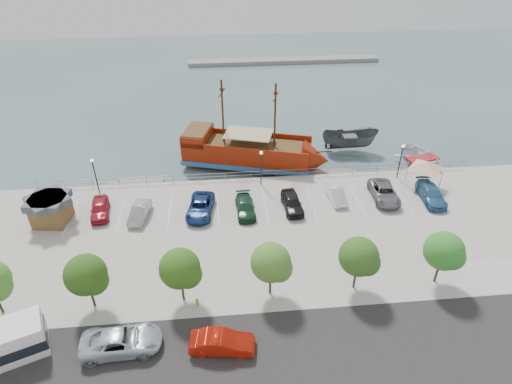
{
  "coord_description": "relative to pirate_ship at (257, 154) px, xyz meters",
  "views": [
    {
      "loc": [
        -4.47,
        -34.31,
        26.35
      ],
      "look_at": [
        -1.0,
        2.0,
        2.0
      ],
      "focal_mm": 30.0,
      "sensor_mm": 36.0,
      "label": 1
    }
  ],
  "objects": [
    {
      "name": "parked_car_d",
      "position": [
        -2.33,
        -10.78,
        -0.26
      ],
      "size": [
        2.04,
        4.67,
        1.33
      ],
      "primitive_type": "imported",
      "rotation": [
        0.0,
        0.0,
        0.04
      ],
      "color": "#1A422A",
      "rests_on": "land_slab"
    },
    {
      "name": "tree_b",
      "position": [
        -15.0,
        -22.18,
        2.37
      ],
      "size": [
        3.3,
        3.2,
        5.0
      ],
      "color": "#473321",
      "rests_on": "sidewalk"
    },
    {
      "name": "parked_car_c",
      "position": [
        -6.92,
        -10.43,
        -0.2
      ],
      "size": [
        3.19,
        5.58,
        1.47
      ],
      "primitive_type": "imported",
      "rotation": [
        0.0,
        0.0,
        -0.15
      ],
      "color": "navy",
      "rests_on": "land_slab"
    },
    {
      "name": "tree_d",
      "position": [
        -1.0,
        -22.18,
        2.37
      ],
      "size": [
        3.3,
        3.2,
        5.0
      ],
      "color": "#473321",
      "rests_on": "sidewalk"
    },
    {
      "name": "shed",
      "position": [
        -21.62,
        -10.46,
        0.6
      ],
      "size": [
        3.92,
        3.92,
        2.88
      ],
      "rotation": [
        0.0,
        0.0,
        -0.13
      ],
      "color": "brown",
      "rests_on": "land_slab"
    },
    {
      "name": "lamp_post_left",
      "position": [
        -18.15,
        -5.61,
        2.01
      ],
      "size": [
        0.36,
        0.36,
        4.28
      ],
      "color": "black",
      "rests_on": "land_slab"
    },
    {
      "name": "parked_car_h",
      "position": [
        17.69,
        -10.43,
        -0.18
      ],
      "size": [
        2.34,
        5.25,
        1.5
      ],
      "primitive_type": "imported",
      "rotation": [
        0.0,
        0.0,
        -0.05
      ],
      "color": "#326694",
      "rests_on": "land_slab"
    },
    {
      "name": "street",
      "position": [
        -0.15,
        -28.11,
        -0.92
      ],
      "size": [
        100.0,
        8.0,
        0.04
      ],
      "primitive_type": "cube",
      "color": "black",
      "rests_on": "land_slab"
    },
    {
      "name": "canopy_tent",
      "position": [
        18.01,
        -7.51,
        2.19
      ],
      "size": [
        4.38,
        4.38,
        3.59
      ],
      "rotation": [
        0.0,
        0.0,
        0.02
      ],
      "color": "slate",
      "rests_on": "land_slab"
    },
    {
      "name": "tree_c",
      "position": [
        -8.0,
        -22.18,
        2.37
      ],
      "size": [
        3.3,
        3.2,
        5.0
      ],
      "color": "#473321",
      "rests_on": "sidewalk"
    },
    {
      "name": "sidewalk",
      "position": [
        -0.15,
        -22.11,
        -0.91
      ],
      "size": [
        100.0,
        4.0,
        0.05
      ],
      "primitive_type": "cube",
      "color": "#AEADAA",
      "rests_on": "land_slab"
    },
    {
      "name": "street_sedan",
      "position": [
        -5.17,
        -27.11,
        -0.17
      ],
      "size": [
        4.79,
        2.19,
        1.52
      ],
      "primitive_type": "imported",
      "rotation": [
        0.0,
        0.0,
        1.44
      ],
      "color": "#B61909",
      "rests_on": "street"
    },
    {
      "name": "patrol_boat",
      "position": [
        12.58,
        3.1,
        -0.5
      ],
      "size": [
        7.62,
        3.43,
        2.87
      ],
      "primitive_type": "imported",
      "rotation": [
        0.0,
        0.0,
        1.48
      ],
      "color": "#3D4044",
      "rests_on": "ground"
    },
    {
      "name": "dock_west",
      "position": [
        -14.75,
        -2.91,
        -1.75
      ],
      "size": [
        6.47,
        1.98,
        0.37
      ],
      "primitive_type": "cube",
      "rotation": [
        0.0,
        0.0,
        0.02
      ],
      "color": "gray",
      "rests_on": "ground"
    },
    {
      "name": "parked_car_b",
      "position": [
        -13.04,
        -10.67,
        -0.25
      ],
      "size": [
        2.1,
        4.32,
        1.36
      ],
      "primitive_type": "imported",
      "rotation": [
        0.0,
        0.0,
        -0.16
      ],
      "color": "#A1A1A2",
      "rests_on": "land_slab"
    },
    {
      "name": "ground",
      "position": [
        -0.15,
        -12.11,
        -1.93
      ],
      "size": [
        160.0,
        160.0,
        0.0
      ],
      "primitive_type": "plane",
      "color": "#485E62"
    },
    {
      "name": "pirate_ship",
      "position": [
        0.0,
        0.0,
        0.0
      ],
      "size": [
        18.61,
        9.77,
        11.52
      ],
      "rotation": [
        0.0,
        0.0,
        -0.29
      ],
      "color": "maroon",
      "rests_on": "ground"
    },
    {
      "name": "seawall_railing",
      "position": [
        -0.15,
        -4.31,
        -0.4
      ],
      "size": [
        50.0,
        0.06,
        1.0
      ],
      "color": "slate",
      "rests_on": "land_slab"
    },
    {
      "name": "parked_car_g",
      "position": [
        12.77,
        -9.72,
        -0.18
      ],
      "size": [
        2.76,
        5.53,
        1.5
      ],
      "primitive_type": "imported",
      "rotation": [
        0.0,
        0.0,
        -0.05
      ],
      "color": "slate",
      "rests_on": "land_slab"
    },
    {
      "name": "tree_f",
      "position": [
        13.0,
        -22.18,
        2.37
      ],
      "size": [
        3.3,
        3.2,
        5.0
      ],
      "color": "#473321",
      "rests_on": "sidewalk"
    },
    {
      "name": "parked_car_e",
      "position": [
        2.58,
        -10.59,
        -0.15
      ],
      "size": [
        2.11,
        4.69,
        1.56
      ],
      "primitive_type": "imported",
      "rotation": [
        0.0,
        0.0,
        0.06
      ],
      "color": "black",
      "rests_on": "land_slab"
    },
    {
      "name": "lamp_post_mid",
      "position": [
        -0.15,
        -5.61,
        2.01
      ],
      "size": [
        0.36,
        0.36,
        4.28
      ],
      "color": "black",
      "rests_on": "land_slab"
    },
    {
      "name": "lamp_post_right",
      "position": [
        15.85,
        -5.61,
        2.01
      ],
      "size": [
        0.36,
        0.36,
        4.28
      ],
      "color": "black",
      "rests_on": "land_slab"
    },
    {
      "name": "street_van",
      "position": [
        -12.28,
        -26.34,
        -0.14
      ],
      "size": [
        5.81,
        2.91,
        1.58
      ],
      "primitive_type": "imported",
      "rotation": [
        0.0,
        0.0,
        1.62
      ],
      "color": "#B2C1C9",
      "rests_on": "street"
    },
    {
      "name": "dock_east",
      "position": [
        17.27,
        -2.91,
        -1.75
      ],
      "size": [
        6.57,
        4.03,
        0.36
      ],
      "primitive_type": "cube",
      "rotation": [
        0.0,
        0.0,
        0.38
      ],
      "color": "slate",
      "rests_on": "ground"
    },
    {
      "name": "parked_car_f",
      "position": [
        7.6,
        -9.36,
        -0.26
      ],
      "size": [
        1.63,
        4.13,
        1.34
      ],
      "primitive_type": "imported",
      "rotation": [
        0.0,
        0.0,
        0.05
      ],
      "color": "white",
      "rests_on": "land_slab"
    },
    {
      "name": "fire_hydrant",
      "position": [
        -7.02,
        -22.91,
        -0.49
      ],
      "size": [
        0.28,
        0.28,
        0.81
      ],
      "rotation": [
        0.0,
        0.0,
        0.35
      ],
      "color": "gold",
      "rests_on": "sidewalk"
    },
    {
      "name": "far_shore",
      "position": [
        9.85,
        42.89,
        -1.53
      ],
      "size": [
        40.0,
        3.0,
        0.8
      ],
      "primitive_type": "cube",
      "color": "#989692",
      "rests_on": "ground"
    },
    {
      "name": "speedboat",
      "position": [
        20.67,
        -1.71,
        -1.18
      ],
      "size": [
        6.52,
        8.13,
        1.5
      ],
      "primitive_type": "imported",
      "rotation": [
        0.0,
        0.0,
        0.2
      ],
      "color": "white",
      "rests_on": "ground"
    },
    {
      "name": "dock_mid",
      "position": [
        8.28,
        -2.91,
        -1.72
      ],
      "size": [
        7.37,
        2.87,
        0.41
      ],
      "primitive_type": "cube",
      "rotation": [
        0.0,
        0.0,
        -0.12
      ],
      "color": "gray",
      "rests_on": "ground"
    },
    {
      "name": "parked_car_a",
      "position": [
        -17.16,
        -9.73,
        -0.18
      ],
      "size": [
        2.41,
        4.62,
        1.5
      ],
      "primitive_type": "imported",
      "rotation": [
        0.0,
        0.0,
        0.15
      ],
      "color": "#AA1C2D",
      "rests_on": "land_slab"
    },
    {
      "name": "tree_e",
      "position": [
        6.0,
        -22.18,
        2.37
      ],
      "size": [
        3.3,
        3.2,
        5.0
      ],
      "color": "#473321",
      "rests_on": "sidewalk"
    }
  ]
}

